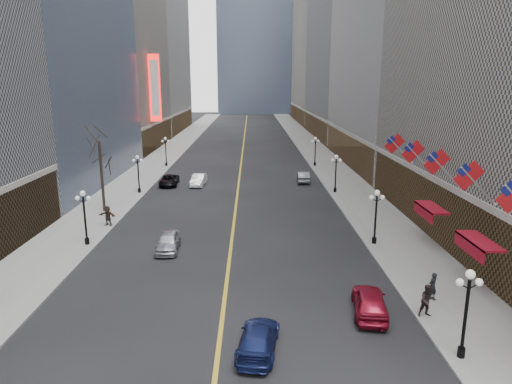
{
  "coord_description": "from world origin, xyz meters",
  "views": [
    {
      "loc": [
        1.67,
        -5.46,
        13.1
      ],
      "look_at": [
        1.91,
        16.37,
        7.82
      ],
      "focal_mm": 32.0,
      "sensor_mm": 36.0,
      "label": 1
    }
  ],
  "objects_px": {
    "streetlamp_west_2": "(138,170)",
    "car_nb_near": "(168,241)",
    "car_nb_mid": "(199,180)",
    "streetlamp_east_0": "(467,305)",
    "streetlamp_east_2": "(336,170)",
    "car_sb_far": "(303,177)",
    "streetlamp_west_1": "(84,212)",
    "car_sb_near": "(258,339)",
    "streetlamp_east_3": "(315,148)",
    "streetlamp_west_3": "(166,148)",
    "streetlamp_east_1": "(376,211)",
    "car_nb_far": "(169,180)",
    "ped_ne_corner": "(433,286)",
    "car_sb_mid": "(370,302)"
  },
  "relations": [
    {
      "from": "car_nb_near",
      "to": "car_sb_far",
      "type": "height_order",
      "value": "car_sb_far"
    },
    {
      "from": "streetlamp_east_2",
      "to": "streetlamp_west_3",
      "type": "xyz_separation_m",
      "value": [
        -23.6,
        18.0,
        0.0
      ]
    },
    {
      "from": "streetlamp_west_2",
      "to": "car_sb_far",
      "type": "height_order",
      "value": "streetlamp_west_2"
    },
    {
      "from": "streetlamp_east_1",
      "to": "car_sb_far",
      "type": "bearing_deg",
      "value": 97.37
    },
    {
      "from": "car_nb_mid",
      "to": "car_sb_mid",
      "type": "distance_m",
      "value": 36.51
    },
    {
      "from": "streetlamp_west_1",
      "to": "car_nb_near",
      "type": "height_order",
      "value": "streetlamp_west_1"
    },
    {
      "from": "streetlamp_east_1",
      "to": "streetlamp_west_3",
      "type": "distance_m",
      "value": 43.05
    },
    {
      "from": "streetlamp_east_0",
      "to": "car_nb_near",
      "type": "bearing_deg",
      "value": 138.27
    },
    {
      "from": "car_sb_mid",
      "to": "streetlamp_east_3",
      "type": "bearing_deg",
      "value": -85.45
    },
    {
      "from": "car_sb_mid",
      "to": "ped_ne_corner",
      "type": "xyz_separation_m",
      "value": [
        4.23,
        1.57,
        0.22
      ]
    },
    {
      "from": "streetlamp_east_3",
      "to": "streetlamp_west_1",
      "type": "distance_m",
      "value": 43.05
    },
    {
      "from": "car_nb_mid",
      "to": "streetlamp_east_2",
      "type": "bearing_deg",
      "value": -9.94
    },
    {
      "from": "car_sb_near",
      "to": "car_sb_mid",
      "type": "xyz_separation_m",
      "value": [
        6.49,
        3.65,
        0.12
      ]
    },
    {
      "from": "car_sb_far",
      "to": "ped_ne_corner",
      "type": "distance_m",
      "value": 34.5
    },
    {
      "from": "streetlamp_west_2",
      "to": "streetlamp_east_1",
      "type": "bearing_deg",
      "value": -37.33
    },
    {
      "from": "car_sb_far",
      "to": "streetlamp_east_1",
      "type": "bearing_deg",
      "value": 100.58
    },
    {
      "from": "car_sb_near",
      "to": "car_sb_far",
      "type": "height_order",
      "value": "car_sb_far"
    },
    {
      "from": "streetlamp_west_2",
      "to": "car_nb_far",
      "type": "bearing_deg",
      "value": 58.09
    },
    {
      "from": "streetlamp_east_2",
      "to": "streetlamp_west_1",
      "type": "relative_size",
      "value": 1.0
    },
    {
      "from": "streetlamp_east_2",
      "to": "streetlamp_west_2",
      "type": "height_order",
      "value": "same"
    },
    {
      "from": "streetlamp_west_1",
      "to": "car_sb_near",
      "type": "relative_size",
      "value": 0.99
    },
    {
      "from": "streetlamp_east_3",
      "to": "streetlamp_east_2",
      "type": "bearing_deg",
      "value": -90.0
    },
    {
      "from": "car_nb_near",
      "to": "car_nb_mid",
      "type": "distance_m",
      "value": 23.41
    },
    {
      "from": "streetlamp_east_0",
      "to": "car_sb_mid",
      "type": "height_order",
      "value": "streetlamp_east_0"
    },
    {
      "from": "car_sb_near",
      "to": "streetlamp_west_2",
      "type": "bearing_deg",
      "value": -59.06
    },
    {
      "from": "streetlamp_east_3",
      "to": "ped_ne_corner",
      "type": "distance_m",
      "value": 45.97
    },
    {
      "from": "streetlamp_east_2",
      "to": "streetlamp_west_3",
      "type": "height_order",
      "value": "same"
    },
    {
      "from": "streetlamp_west_1",
      "to": "car_sb_near",
      "type": "xyz_separation_m",
      "value": [
        13.8,
        -15.14,
        -2.24
      ]
    },
    {
      "from": "streetlamp_east_0",
      "to": "car_nb_far",
      "type": "height_order",
      "value": "streetlamp_east_0"
    },
    {
      "from": "car_nb_mid",
      "to": "ped_ne_corner",
      "type": "height_order",
      "value": "ped_ne_corner"
    },
    {
      "from": "streetlamp_east_0",
      "to": "streetlamp_west_1",
      "type": "bearing_deg",
      "value": 145.86
    },
    {
      "from": "streetlamp_west_1",
      "to": "car_sb_far",
      "type": "bearing_deg",
      "value": 49.96
    },
    {
      "from": "car_nb_near",
      "to": "car_nb_far",
      "type": "bearing_deg",
      "value": 97.19
    },
    {
      "from": "streetlamp_east_2",
      "to": "car_nb_mid",
      "type": "relative_size",
      "value": 1.02
    },
    {
      "from": "car_nb_mid",
      "to": "car_sb_mid",
      "type": "xyz_separation_m",
      "value": [
        13.66,
        -33.85,
        0.05
      ]
    },
    {
      "from": "car_nb_mid",
      "to": "streetlamp_east_0",
      "type": "bearing_deg",
      "value": -61.67
    },
    {
      "from": "streetlamp_east_2",
      "to": "car_nb_mid",
      "type": "bearing_deg",
      "value": 165.59
    },
    {
      "from": "car_nb_near",
      "to": "car_nb_far",
      "type": "relative_size",
      "value": 0.89
    },
    {
      "from": "streetlamp_east_0",
      "to": "streetlamp_east_3",
      "type": "height_order",
      "value": "same"
    },
    {
      "from": "streetlamp_west_2",
      "to": "car_nb_far",
      "type": "distance_m",
      "value": 5.75
    },
    {
      "from": "car_nb_far",
      "to": "ped_ne_corner",
      "type": "bearing_deg",
      "value": -58.76
    },
    {
      "from": "streetlamp_west_1",
      "to": "car_nb_near",
      "type": "xyz_separation_m",
      "value": [
        6.83,
        -1.05,
        -2.17
      ]
    },
    {
      "from": "car_sb_near",
      "to": "car_sb_mid",
      "type": "bearing_deg",
      "value": -142.31
    },
    {
      "from": "streetlamp_east_2",
      "to": "car_sb_far",
      "type": "relative_size",
      "value": 1.01
    },
    {
      "from": "streetlamp_west_2",
      "to": "car_nb_near",
      "type": "xyz_separation_m",
      "value": [
        6.83,
        -19.05,
        -2.17
      ]
    },
    {
      "from": "car_nb_far",
      "to": "streetlamp_east_0",
      "type": "bearing_deg",
      "value": -64.21
    },
    {
      "from": "streetlamp_east_2",
      "to": "car_nb_near",
      "type": "height_order",
      "value": "streetlamp_east_2"
    },
    {
      "from": "car_nb_near",
      "to": "car_sb_far",
      "type": "bearing_deg",
      "value": 59.26
    },
    {
      "from": "streetlamp_west_2",
      "to": "car_sb_near",
      "type": "bearing_deg",
      "value": -67.4
    },
    {
      "from": "car_nb_far",
      "to": "car_sb_near",
      "type": "bearing_deg",
      "value": -76.3
    }
  ]
}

